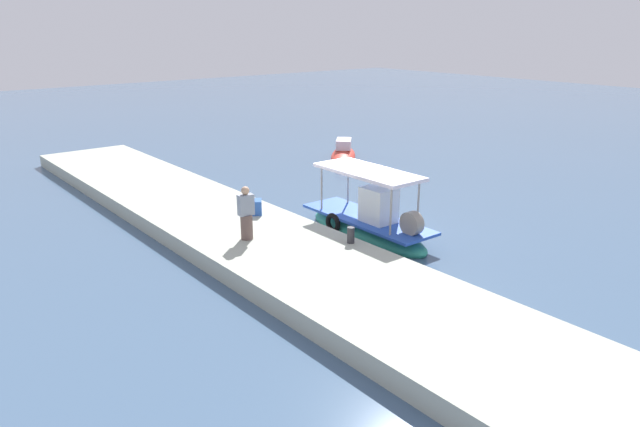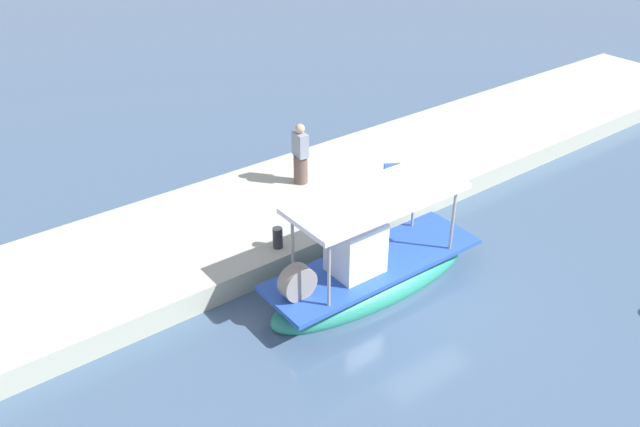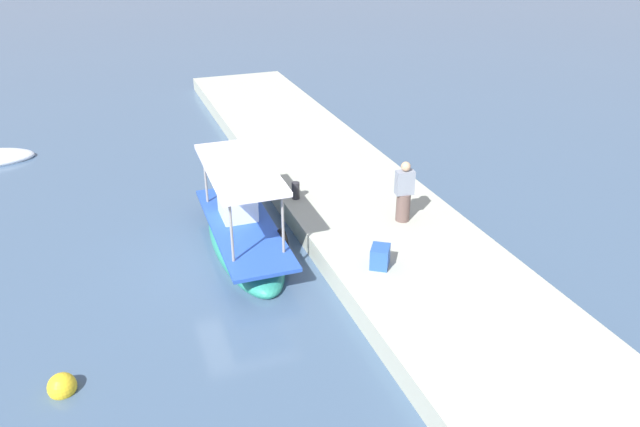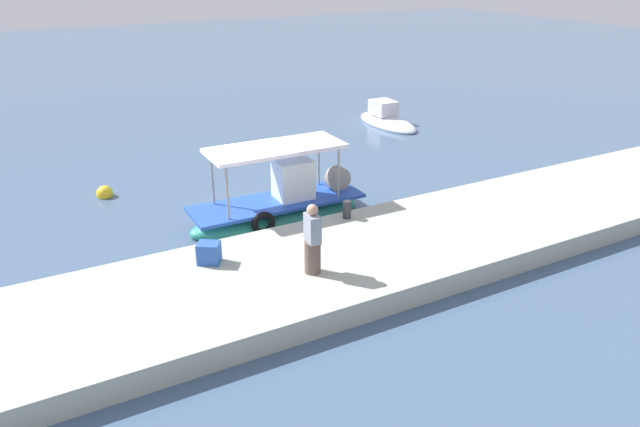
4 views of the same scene
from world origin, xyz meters
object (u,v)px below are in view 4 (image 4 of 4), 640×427
object	(u,v)px
cargo_crate	(209,253)
fisherman_near_bollard	(313,242)
moored_boat_near	(387,121)
mooring_bollard	(347,209)
marker_buoy	(105,194)
main_fishing_boat	(280,207)

from	to	relation	value
cargo_crate	fisherman_near_bollard	bearing A→B (deg)	-39.40
fisherman_near_bollard	moored_boat_near	world-z (taller)	fisherman_near_bollard
mooring_bollard	marker_buoy	xyz separation A→B (m)	(-5.67, 6.70, -0.74)
marker_buoy	moored_boat_near	world-z (taller)	moored_boat_near
main_fishing_boat	marker_buoy	size ratio (longest dim) A/B	10.08
main_fishing_boat	moored_boat_near	bearing A→B (deg)	39.89
mooring_bollard	marker_buoy	bearing A→B (deg)	130.21
moored_boat_near	main_fishing_boat	bearing A→B (deg)	-140.11
main_fishing_boat	moored_boat_near	distance (m)	12.44
mooring_bollard	marker_buoy	size ratio (longest dim) A/B	0.94
main_fishing_boat	marker_buoy	distance (m)	6.50
mooring_bollard	cargo_crate	bearing A→B (deg)	-170.84
marker_buoy	main_fishing_boat	bearing A→B (deg)	-46.86
main_fishing_boat	fisherman_near_bollard	bearing A→B (deg)	-105.18
mooring_bollard	moored_boat_near	world-z (taller)	mooring_bollard
fisherman_near_bollard	cargo_crate	xyz separation A→B (m)	(-2.03, 1.67, -0.54)
fisherman_near_bollard	cargo_crate	size ratio (longest dim) A/B	3.25
marker_buoy	mooring_bollard	bearing A→B (deg)	-49.79
cargo_crate	moored_boat_near	xyz separation A→B (m)	(12.76, 10.66, -0.67)
cargo_crate	mooring_bollard	bearing A→B (deg)	9.16
cargo_crate	marker_buoy	world-z (taller)	cargo_crate
mooring_bollard	cargo_crate	size ratio (longest dim) A/B	0.97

